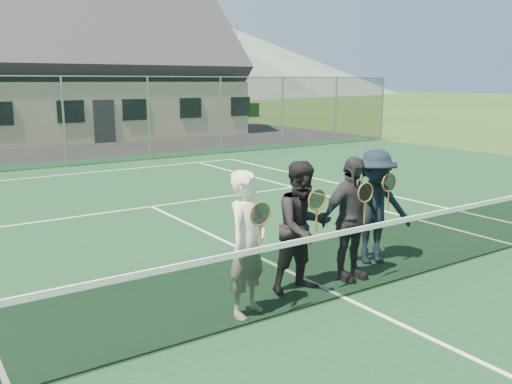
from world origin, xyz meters
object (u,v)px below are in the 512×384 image
(clubhouse, at_px, (85,58))
(player_b, at_px, (303,227))
(player_c, at_px, (351,219))
(player_d, at_px, (375,207))
(player_a, at_px, (248,244))
(tennis_net, at_px, (345,261))

(clubhouse, height_order, player_b, clubhouse)
(player_b, distance_m, player_c, 0.85)
(player_d, bearing_deg, player_b, -169.48)
(player_a, xyz_separation_m, player_b, (1.04, 0.22, -0.00))
(tennis_net, distance_m, player_c, 0.84)
(tennis_net, xyz_separation_m, player_c, (0.55, 0.50, 0.38))
(player_c, bearing_deg, tennis_net, -137.92)
(player_a, bearing_deg, tennis_net, -12.62)
(clubhouse, xyz_separation_m, player_c, (-3.45, -23.50, -3.07))
(clubhouse, distance_m, player_d, 23.51)
(tennis_net, bearing_deg, clubhouse, 80.54)
(player_c, bearing_deg, player_a, -173.91)
(tennis_net, height_order, player_a, player_a)
(tennis_net, height_order, player_d, player_d)
(clubhouse, relative_size, player_c, 8.67)
(player_d, bearing_deg, clubhouse, 83.55)
(player_c, xyz_separation_m, player_d, (0.83, 0.33, -0.00))
(tennis_net, relative_size, player_c, 6.49)
(clubhouse, height_order, player_c, clubhouse)
(player_b, distance_m, player_d, 1.70)
(tennis_net, bearing_deg, player_d, 31.13)
(tennis_net, distance_m, player_b, 0.71)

